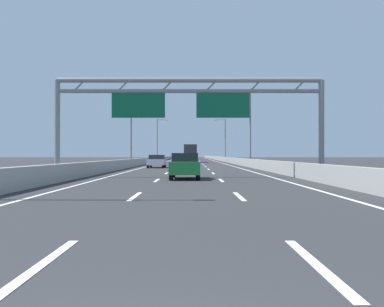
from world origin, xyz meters
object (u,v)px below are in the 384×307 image
at_px(streetlamp_left_far, 158,137).
at_px(white_car, 156,161).
at_px(streetlamp_right_far, 224,137).
at_px(yellow_car, 191,157).
at_px(sign_gantry, 187,101).
at_px(streetlamp_right_mid, 248,124).
at_px(green_car, 185,166).
at_px(streetlamp_left_mid, 133,124).
at_px(black_car, 176,158).
at_px(orange_car, 192,157).
at_px(silver_car, 190,158).
at_px(red_car, 178,157).
at_px(box_truck, 190,153).

relative_size(streetlamp_left_far, white_car, 2.25).
height_order(streetlamp_right_far, yellow_car, streetlamp_right_far).
bearing_deg(sign_gantry, streetlamp_right_mid, 74.57).
distance_m(streetlamp_right_mid, green_car, 30.63).
distance_m(streetlamp_left_mid, black_car, 41.58).
bearing_deg(orange_car, green_car, -90.22).
bearing_deg(streetlamp_right_mid, streetlamp_left_far, 110.07).
distance_m(black_car, silver_car, 6.72).
relative_size(streetlamp_left_mid, white_car, 2.25).
distance_m(streetlamp_right_far, yellow_car, 41.73).
relative_size(streetlamp_left_mid, black_car, 2.08).
distance_m(streetlamp_right_far, orange_car, 31.68).
bearing_deg(red_car, streetlamp_left_mid, -94.08).
distance_m(sign_gantry, black_car, 68.83).
relative_size(streetlamp_right_far, red_car, 2.09).
bearing_deg(sign_gantry, streetlamp_right_far, 83.67).
height_order(green_car, silver_car, green_car).
distance_m(streetlamp_right_mid, silver_car, 36.34).
bearing_deg(box_truck, streetlamp_right_far, 65.84).
xyz_separation_m(sign_gantry, red_car, (-3.39, 82.94, -4.11)).
bearing_deg(white_car, orange_car, 87.20).
relative_size(streetlamp_right_far, white_car, 2.25).
height_order(sign_gantry, streetlamp_left_mid, streetlamp_left_mid).
relative_size(streetlamp_right_far, green_car, 2.29).
bearing_deg(yellow_car, white_car, -92.34).
height_order(streetlamp_right_far, box_truck, streetlamp_right_far).
xyz_separation_m(streetlamp_left_mid, red_car, (3.96, 55.44, -4.67)).
xyz_separation_m(green_car, white_car, (-3.50, 21.48, -0.05)).
bearing_deg(green_car, silver_car, 89.98).
bearing_deg(orange_car, box_truck, -90.31).
bearing_deg(box_truck, black_car, 100.91).
distance_m(sign_gantry, streetlamp_right_mid, 28.54).
xyz_separation_m(streetlamp_left_far, green_car, (7.22, -70.16, -4.61)).
xyz_separation_m(streetlamp_right_mid, streetlamp_left_far, (-14.93, 40.88, 0.00)).
xyz_separation_m(sign_gantry, green_car, (-0.12, -1.77, -4.05)).
relative_size(orange_car, silver_car, 1.01).
bearing_deg(silver_car, black_car, 118.51).
height_order(streetlamp_right_far, red_car, streetlamp_right_far).
relative_size(streetlamp_left_mid, orange_car, 2.16).
relative_size(streetlamp_right_mid, yellow_car, 2.10).
height_order(orange_car, silver_car, silver_car).
xyz_separation_m(green_car, yellow_car, (0.16, 110.93, -0.05)).
bearing_deg(silver_car, streetlamp_left_far, 142.02).
xyz_separation_m(streetlamp_right_mid, red_car, (-10.98, 55.44, -4.67)).
relative_size(streetlamp_left_mid, yellow_car, 2.10).
xyz_separation_m(streetlamp_right_far, yellow_car, (-7.55, 40.78, -4.66)).
height_order(streetlamp_right_far, orange_car, streetlamp_right_far).
bearing_deg(white_car, streetlamp_left_mid, 115.53).
distance_m(green_car, black_car, 70.47).
distance_m(streetlamp_left_mid, yellow_car, 82.12).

